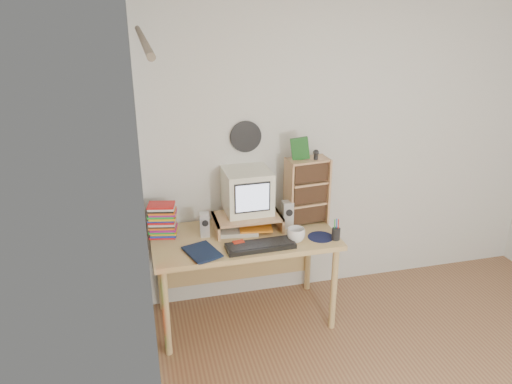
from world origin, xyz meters
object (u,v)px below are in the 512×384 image
crt_monitor (248,193)px  dvd_stack (163,219)px  cd_rack (307,191)px  keyboard (261,246)px  mug (296,235)px  desk (242,247)px  diary (189,254)px

crt_monitor → dvd_stack: (-0.67, -0.00, -0.15)m
cd_rack → keyboard: bearing=-149.5°
cd_rack → dvd_stack: bearing=172.8°
keyboard → mug: size_ratio=3.70×
desk → diary: (-0.45, -0.30, 0.16)m
dvd_stack → keyboard: bearing=-17.2°
dvd_stack → cd_rack: bearing=10.5°
desk → diary: size_ratio=5.66×
desk → keyboard: bearing=-75.9°
desk → mug: mug is taller
keyboard → diary: 0.52m
crt_monitor → cd_rack: 0.47m
dvd_stack → diary: (0.15, -0.38, -0.11)m
desk → cd_rack: (0.54, 0.06, 0.40)m
desk → keyboard: (0.07, -0.29, 0.15)m
desk → mug: size_ratio=10.31×
cd_rack → mug: 0.42m
crt_monitor → dvd_stack: size_ratio=1.28×
dvd_stack → mug: dvd_stack is taller
desk → dvd_stack: (-0.59, 0.08, 0.27)m
keyboard → crt_monitor: bearing=88.4°
crt_monitor → diary: bearing=-144.5°
cd_rack → diary: 1.08m
crt_monitor → mug: (0.28, -0.34, -0.23)m
mug → diary: (-0.80, -0.05, -0.03)m
desk → keyboard: keyboard is taller
desk → cd_rack: cd_rack is taller
crt_monitor → keyboard: size_ratio=0.71×
mug → diary: size_ratio=0.55×
mug → diary: mug is taller
crt_monitor → dvd_stack: crt_monitor is taller
crt_monitor → diary: 0.70m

